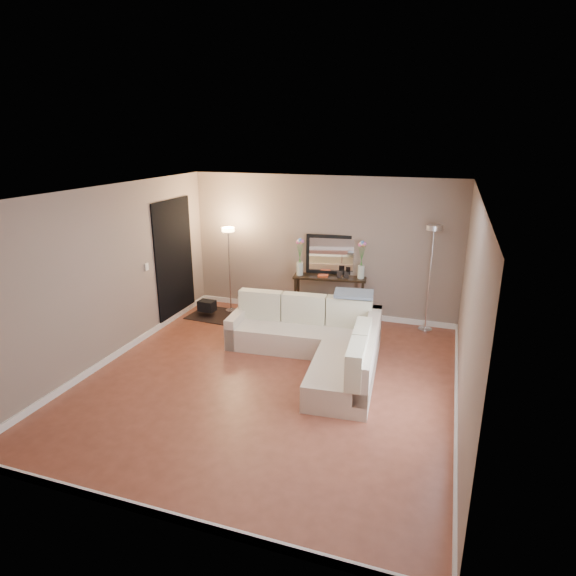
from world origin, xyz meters
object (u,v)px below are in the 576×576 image
(sectional_sofa, at_px, (319,341))
(floor_lamp_unlit, at_px, (432,257))
(console_table, at_px, (325,295))
(floor_lamp_lit, at_px, (229,253))

(sectional_sofa, bearing_deg, floor_lamp_unlit, 49.45)
(console_table, bearing_deg, floor_lamp_lit, -172.70)
(console_table, xyz_separation_m, floor_lamp_lit, (-1.81, -0.23, 0.70))
(sectional_sofa, height_order, floor_lamp_unlit, floor_lamp_unlit)
(sectional_sofa, distance_m, floor_lamp_unlit, 2.48)
(floor_lamp_lit, height_order, floor_lamp_unlit, floor_lamp_unlit)
(sectional_sofa, xyz_separation_m, floor_lamp_unlit, (1.47, 1.72, 1.01))
(sectional_sofa, height_order, floor_lamp_lit, floor_lamp_lit)
(sectional_sofa, xyz_separation_m, floor_lamp_lit, (-2.17, 1.51, 0.85))
(console_table, distance_m, floor_lamp_unlit, 2.02)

